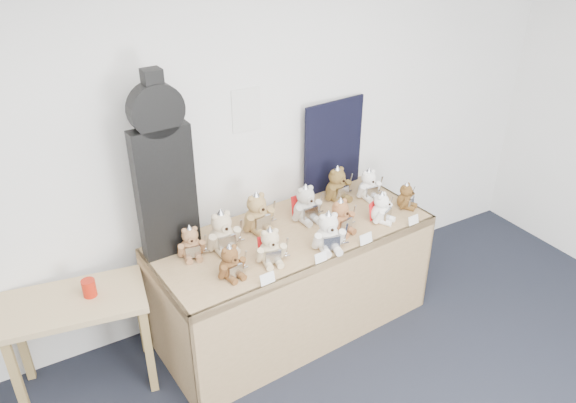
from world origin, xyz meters
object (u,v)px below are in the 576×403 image
teddy_front_far_right (381,209)px  teddy_back_end (368,185)px  teddy_front_end (406,197)px  teddy_back_right (337,185)px  red_cup (89,288)px  teddy_back_centre_left (257,214)px  teddy_front_left (270,247)px  display_table (299,258)px  teddy_back_far_left (191,243)px  teddy_back_left (222,233)px  guitar_case (163,169)px  teddy_back_centre_right (306,205)px  teddy_front_far_left (231,263)px  teddy_front_centre (328,233)px  teddy_front_right (341,217)px  side_table (77,316)px

teddy_front_far_right → teddy_back_end: (0.13, 0.32, 0.00)m
teddy_front_end → teddy_back_right: bearing=106.8°
red_cup → teddy_back_centre_left: teddy_back_centre_left is taller
teddy_front_left → red_cup: bearing=170.6°
display_table → teddy_front_end: (0.89, -0.03, 0.26)m
display_table → teddy_back_far_left: 0.77m
teddy_front_far_right → teddy_back_right: 0.43m
teddy_front_end → teddy_back_left: 1.40m
guitar_case → teddy_back_centre_right: (0.95, -0.10, -0.47)m
display_table → teddy_front_left: teddy_front_left is taller
teddy_back_centre_left → teddy_front_far_left: bearing=-143.5°
teddy_front_far_left → teddy_front_far_right: bearing=-6.9°
teddy_front_far_right → teddy_front_centre: bearing=163.7°
teddy_front_far_right → display_table: bearing=142.8°
teddy_back_end → teddy_back_right: bearing=159.8°
teddy_front_left → guitar_case: bearing=149.2°
teddy_front_centre → teddy_back_right: size_ratio=1.02×
teddy_front_right → teddy_back_end: bearing=20.8°
teddy_front_left → teddy_back_end: 1.10m
side_table → teddy_front_right: bearing=-0.3°
display_table → teddy_back_end: 0.82m
teddy_front_left → teddy_back_end: teddy_front_left is taller
teddy_back_centre_left → guitar_case: bearing=166.0°
teddy_back_right → teddy_back_end: size_ratio=1.14×
teddy_front_left → teddy_back_right: teddy_back_right is taller
teddy_front_far_right → teddy_back_end: 0.35m
teddy_front_far_left → teddy_front_centre: bearing=-13.5°
teddy_back_centre_left → teddy_back_end: teddy_back_centre_left is taller
side_table → teddy_back_far_left: teddy_back_far_left is taller
teddy_back_far_left → teddy_front_far_right: bearing=-1.1°
red_cup → teddy_front_right: size_ratio=0.41×
display_table → teddy_back_right: teddy_back_right is taller
teddy_back_end → side_table: bearing=-177.3°
teddy_front_far_left → teddy_back_left: (0.08, 0.29, 0.03)m
teddy_front_far_left → display_table: bearing=5.8°
teddy_front_far_left → teddy_front_end: teddy_front_far_left is taller
teddy_back_end → teddy_back_far_left: teddy_back_end is taller
teddy_back_centre_left → teddy_back_far_left: 0.52m
teddy_front_far_right → teddy_back_right: (-0.09, 0.42, 0.02)m
display_table → teddy_back_centre_right: bearing=44.6°
teddy_back_centre_right → teddy_back_far_left: (-0.87, -0.03, -0.02)m
teddy_back_left → side_table: bearing=171.4°
teddy_back_right → teddy_back_far_left: bearing=177.8°
side_table → teddy_back_left: 1.02m
teddy_front_far_right → teddy_back_centre_left: bearing=129.8°
teddy_front_far_right → teddy_back_centre_right: size_ratio=0.83×
guitar_case → teddy_front_end: guitar_case is taller
teddy_front_right → teddy_front_far_left: bearing=174.2°
teddy_back_centre_left → teddy_back_centre_right: (0.35, -0.05, -0.01)m
display_table → teddy_back_far_left: teddy_back_far_left is taller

